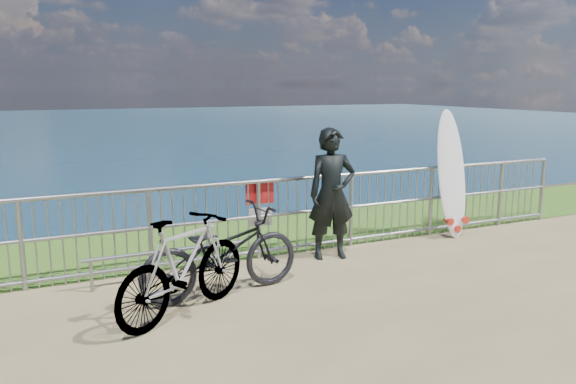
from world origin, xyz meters
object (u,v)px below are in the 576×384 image
surfboard (452,178)px  bicycle_near (221,252)px  bicycle_far (184,266)px  surfer (332,194)px

surfboard → bicycle_near: (-4.17, -0.95, -0.43)m
bicycle_near → bicycle_far: (-0.54, -0.40, 0.03)m
bicycle_near → surfboard: bearing=-84.5°
surfer → bicycle_far: (-2.40, -1.13, -0.37)m
bicycle_far → surfboard: bearing=-104.2°
surfboard → bicycle_far: bearing=-164.0°
surfboard → bicycle_near: surfboard is taller
surfer → bicycle_near: bearing=-147.1°
surfer → surfboard: surfboard is taller
surfboard → bicycle_near: size_ratio=1.04×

